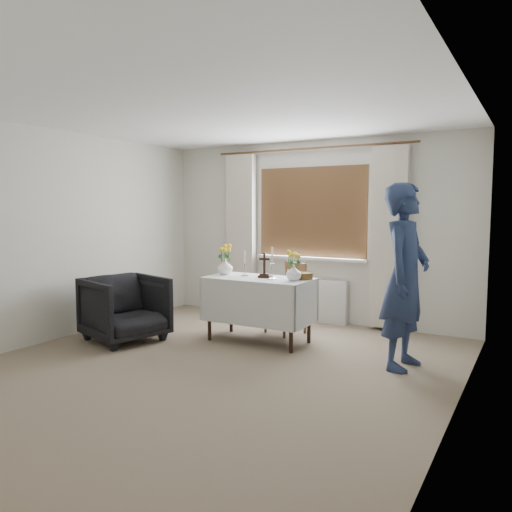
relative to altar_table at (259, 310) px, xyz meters
The scene contains 12 objects.
ground 1.19m from the altar_table, 86.14° to the right, with size 5.00×5.00×0.00m, color gray.
altar_table is the anchor object (origin of this frame).
wooden_chair 0.54m from the altar_table, 80.45° to the left, with size 0.41×0.41×0.89m, color brown, non-canonical shape.
armchair 1.59m from the altar_table, 151.84° to the right, with size 0.83×0.85×0.77m, color black.
person 1.80m from the altar_table, ahead, with size 0.66×0.44×1.82m, color navy.
radiator 1.30m from the altar_table, 86.65° to the left, with size 1.10×0.10×0.60m, color silver.
wooden_cross 0.53m from the altar_table, 35.89° to the left, with size 0.14×0.10×0.29m, color black, non-canonical shape.
candlestick_left 0.58m from the altar_table, behind, with size 0.09×0.09×0.31m, color silver, non-canonical shape.
candlestick_right 0.60m from the altar_table, 11.13° to the right, with size 0.11×0.11×0.37m, color silver, non-canonical shape.
flower_vase_left 0.69m from the altar_table, behind, with size 0.19×0.19×0.20m, color white.
flower_vase_right 0.66m from the altar_table, ahead, with size 0.17×0.17×0.18m, color white.
wicker_basket 0.68m from the altar_table, 16.88° to the left, with size 0.20×0.20×0.08m, color brown.
Camera 1 is at (2.77, -3.91, 1.57)m, focal length 35.00 mm.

